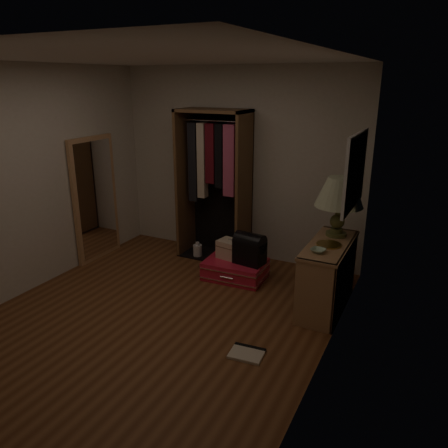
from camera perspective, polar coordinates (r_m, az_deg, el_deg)
The scene contains 13 objects.
ground at distance 4.85m, azimuth -8.39°, elevation -11.74°, with size 4.00×4.00×0.00m, color brown.
room_walls at distance 4.29m, azimuth -8.15°, elevation 5.87°, with size 3.52×4.02×2.60m.
console_bookshelf at distance 4.98m, azimuth 13.44°, elevation -6.14°, with size 0.42×1.12×0.75m.
open_wardrobe at distance 5.95m, azimuth -0.96°, elevation 6.64°, with size 0.95×0.50×2.05m.
floor_mirror at distance 6.26m, azimuth -16.45°, elevation 3.15°, with size 0.06×0.80×1.70m.
pink_suitcase at distance 5.59m, azimuth 1.48°, elevation -5.91°, with size 0.79×0.59×0.23m.
train_case at distance 5.58m, azimuth 0.99°, elevation -3.32°, with size 0.38×0.30×0.25m.
black_bag at distance 5.40m, azimuth 3.37°, elevation -3.12°, with size 0.40×0.29×0.40m.
table_lamp at distance 4.92m, azimuth 14.86°, elevation 3.88°, with size 0.61×0.61×0.66m.
brass_tray at distance 4.74m, azimuth 13.53°, elevation -2.62°, with size 0.30×0.30×0.02m.
ceramic_bowl at distance 4.52m, azimuth 12.19°, elevation -3.41°, with size 0.15×0.15×0.04m, color #96B497.
white_jug at distance 6.23m, azimuth -3.47°, elevation -3.49°, with size 0.16×0.16×0.22m.
floor_book at distance 4.21m, azimuth 3.06°, elevation -16.43°, with size 0.33×0.27×0.03m.
Camera 1 is at (2.47, -3.40, 2.42)m, focal length 35.00 mm.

